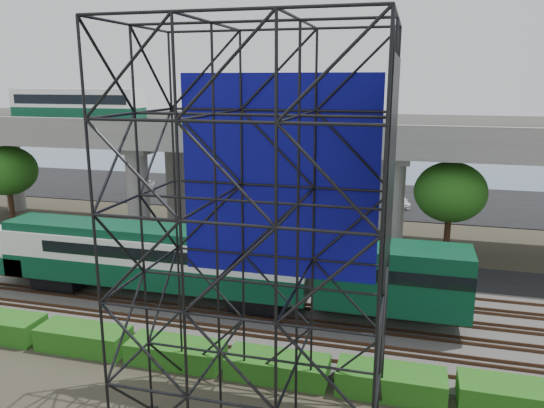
# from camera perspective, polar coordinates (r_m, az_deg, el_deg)

# --- Properties ---
(ground) EXTENTS (140.00, 140.00, 0.00)m
(ground) POSITION_cam_1_polar(r_m,az_deg,el_deg) (30.63, -8.51, -12.36)
(ground) COLOR #474233
(ground) RESTS_ON ground
(ballast_bed) EXTENTS (90.00, 12.00, 0.20)m
(ballast_bed) POSITION_cam_1_polar(r_m,az_deg,el_deg) (32.26, -7.09, -10.75)
(ballast_bed) COLOR slate
(ballast_bed) RESTS_ON ground
(service_road) EXTENTS (90.00, 5.00, 0.08)m
(service_road) POSITION_cam_1_polar(r_m,az_deg,el_deg) (39.72, -2.49, -6.06)
(service_road) COLOR black
(service_road) RESTS_ON ground
(parking_lot) EXTENTS (90.00, 18.00, 0.08)m
(parking_lot) POSITION_cam_1_polar(r_m,az_deg,el_deg) (61.72, 4.05, 0.94)
(parking_lot) COLOR black
(parking_lot) RESTS_ON ground
(harbor_water) EXTENTS (140.00, 40.00, 0.03)m
(harbor_water) POSITION_cam_1_polar(r_m,az_deg,el_deg) (83.07, 6.97, 4.05)
(harbor_water) COLOR slate
(harbor_water) RESTS_ON ground
(rail_tracks) EXTENTS (90.00, 9.52, 0.16)m
(rail_tracks) POSITION_cam_1_polar(r_m,az_deg,el_deg) (32.19, -7.10, -10.45)
(rail_tracks) COLOR #472D1E
(rail_tracks) RESTS_ON ballast_bed
(commuter_train) EXTENTS (29.30, 3.06, 4.30)m
(commuter_train) POSITION_cam_1_polar(r_m,az_deg,el_deg) (31.69, -9.24, -5.86)
(commuter_train) COLOR black
(commuter_train) RESTS_ON rail_tracks
(overpass) EXTENTS (80.00, 12.00, 12.40)m
(overpass) POSITION_cam_1_polar(r_m,az_deg,el_deg) (43.40, -2.02, 6.69)
(overpass) COLOR #9E9B93
(overpass) RESTS_ON ground
(scaffold_tower) EXTENTS (9.36, 6.36, 15.00)m
(scaffold_tower) POSITION_cam_1_polar(r_m,az_deg,el_deg) (18.89, -1.65, -4.29)
(scaffold_tower) COLOR black
(scaffold_tower) RESTS_ON ground
(hedge_strip) EXTENTS (34.60, 1.80, 1.20)m
(hedge_strip) POSITION_cam_1_polar(r_m,az_deg,el_deg) (26.53, -10.29, -15.35)
(hedge_strip) COLOR #1B5E15
(hedge_strip) RESTS_ON ground
(trees) EXTENTS (40.94, 16.94, 7.69)m
(trees) POSITION_cam_1_polar(r_m,az_deg,el_deg) (45.03, -6.08, 3.47)
(trees) COLOR #382314
(trees) RESTS_ON ground
(suv) EXTENTS (5.76, 3.80, 1.47)m
(suv) POSITION_cam_1_polar(r_m,az_deg,el_deg) (40.35, -9.59, -4.76)
(suv) COLOR black
(suv) RESTS_ON service_road
(parked_cars) EXTENTS (38.21, 9.56, 1.31)m
(parked_cars) POSITION_cam_1_polar(r_m,az_deg,el_deg) (61.20, 3.77, 1.46)
(parked_cars) COLOR #BBBBBB
(parked_cars) RESTS_ON parking_lot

